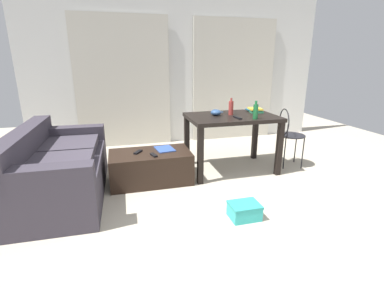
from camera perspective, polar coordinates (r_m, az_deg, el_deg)
ground_plane at (r=3.64m, az=5.35°, el=-8.12°), size 8.39×8.39×0.00m
wall_back at (r=5.37m, az=-2.40°, el=14.82°), size 5.45×0.10×2.69m
curtains at (r=5.30m, az=-2.16°, el=12.51°), size 3.72×0.03×2.27m
couch at (r=3.56m, az=-25.59°, el=-4.76°), size 0.92×1.76×0.80m
coffee_table at (r=3.67m, az=-8.41°, el=-4.63°), size 1.02×0.58×0.40m
craft_table at (r=3.93m, az=8.08°, el=4.12°), size 1.21×0.81×0.79m
wire_chair at (r=4.31m, az=18.94°, el=2.62°), size 0.38×0.41×0.86m
bottle_near at (r=3.94m, az=7.94°, el=7.32°), size 0.07×0.07×0.23m
bottle_far at (r=3.71m, az=12.81°, el=6.51°), size 0.06×0.06×0.23m
bowl at (r=3.88m, az=4.89°, el=6.41°), size 0.15×0.15×0.08m
book_stack at (r=4.22m, az=12.69°, el=6.75°), size 0.22×0.27×0.06m
tv_remote_on_table at (r=3.73m, az=9.23°, el=5.34°), size 0.05×0.19×0.02m
scissors at (r=4.12m, az=5.77°, el=6.46°), size 0.13×0.05×0.00m
tv_remote_primary at (r=3.47m, az=-7.79°, el=-2.24°), size 0.08×0.15×0.02m
tv_remote_secondary at (r=3.61m, az=-10.93°, el=-1.61°), size 0.12×0.15×0.02m
magazine at (r=3.70m, az=-5.58°, el=-0.99°), size 0.26×0.32×0.01m
shoebox at (r=2.93m, az=10.60°, el=-13.20°), size 0.30×0.24×0.16m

